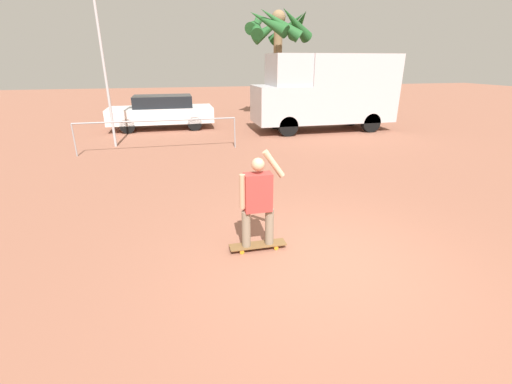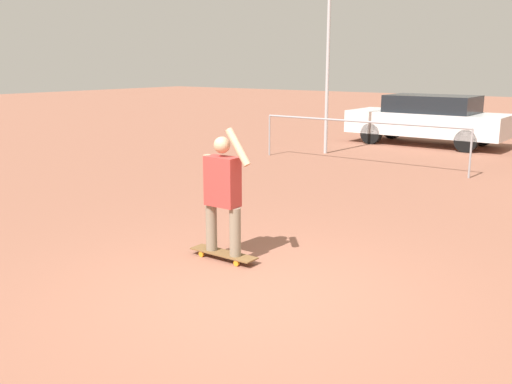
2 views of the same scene
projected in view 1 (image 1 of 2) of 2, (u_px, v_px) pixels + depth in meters
The scene contains 8 objects.
ground_plane at pixel (326, 262), 5.23m from camera, with size 80.00×80.00×0.00m, color #935B47.
skateboard at pixel (258, 245), 5.57m from camera, with size 0.93×0.23×0.09m.
person_skateboarder at pixel (258, 198), 5.27m from camera, with size 0.70×0.22×1.57m.
camper_van at pixel (327, 90), 14.77m from camera, with size 6.07×2.07×3.19m.
parked_car_white at pixel (162, 111), 15.42m from camera, with size 4.57×1.81×1.47m.
palm_tree_near_van at pixel (277, 30), 17.60m from camera, with size 3.62×3.62×5.51m.
flagpole at pixel (105, 44), 11.21m from camera, with size 1.14×0.12×5.77m.
plaza_railing_segment at pixel (157, 124), 11.33m from camera, with size 5.25×0.05×1.08m.
Camera 1 is at (-2.09, -4.13, 2.86)m, focal length 24.00 mm.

